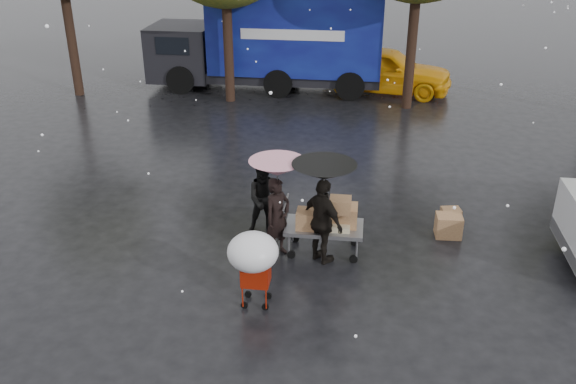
# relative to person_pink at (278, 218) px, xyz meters

# --- Properties ---
(ground) EXTENTS (90.00, 90.00, 0.00)m
(ground) POSITION_rel_person_pink_xyz_m (0.38, -0.20, -0.81)
(ground) COLOR black
(ground) RESTS_ON ground
(person_pink) EXTENTS (0.66, 0.70, 1.61)m
(person_pink) POSITION_rel_person_pink_xyz_m (0.00, 0.00, 0.00)
(person_pink) COLOR black
(person_pink) RESTS_ON ground
(person_middle) EXTENTS (0.90, 0.78, 1.59)m
(person_middle) POSITION_rel_person_pink_xyz_m (-0.37, 0.80, -0.01)
(person_middle) COLOR black
(person_middle) RESTS_ON ground
(person_black) EXTENTS (1.02, 0.98, 1.71)m
(person_black) POSITION_rel_person_pink_xyz_m (0.87, -0.13, 0.05)
(person_black) COLOR black
(person_black) RESTS_ON ground
(umbrella_pink) EXTENTS (1.05, 1.05, 1.99)m
(umbrella_pink) POSITION_rel_person_pink_xyz_m (0.00, 0.00, 1.03)
(umbrella_pink) COLOR #4C4C4C
(umbrella_pink) RESTS_ON ground
(umbrella_black) EXTENTS (1.18, 1.18, 2.02)m
(umbrella_black) POSITION_rel_person_pink_xyz_m (0.87, -0.13, 1.06)
(umbrella_black) COLOR #4C4C4C
(umbrella_black) RESTS_ON ground
(vendor_cart) EXTENTS (1.52, 0.80, 1.27)m
(vendor_cart) POSITION_rel_person_pink_xyz_m (0.96, 0.19, -0.08)
(vendor_cart) COLOR slate
(vendor_cart) RESTS_ON ground
(shopping_cart) EXTENTS (0.84, 0.84, 1.46)m
(shopping_cart) POSITION_rel_person_pink_xyz_m (-0.12, -1.81, 0.26)
(shopping_cart) COLOR #A51D09
(shopping_cart) RESTS_ON ground
(blue_truck) EXTENTS (8.30, 2.60, 3.50)m
(blue_truck) POSITION_rel_person_pink_xyz_m (-1.87, 11.55, 0.95)
(blue_truck) COLOR #0C0B5A
(blue_truck) RESTS_ON ground
(box_ground_near) EXTENTS (0.53, 0.43, 0.47)m
(box_ground_near) POSITION_rel_person_pink_xyz_m (3.37, 1.18, -0.57)
(box_ground_near) COLOR brown
(box_ground_near) RESTS_ON ground
(box_ground_far) EXTENTS (0.45, 0.38, 0.31)m
(box_ground_far) POSITION_rel_person_pink_xyz_m (3.49, 1.82, -0.65)
(box_ground_far) COLOR brown
(box_ground_far) RESTS_ON ground
(yellow_taxi) EXTENTS (5.01, 2.68, 1.62)m
(yellow_taxi) POSITION_rel_person_pink_xyz_m (2.10, 11.58, 0.00)
(yellow_taxi) COLOR #FFAE0D
(yellow_taxi) RESTS_ON ground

